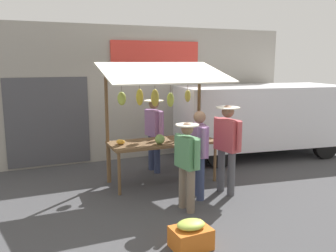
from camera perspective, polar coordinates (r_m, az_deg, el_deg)
name	(u,v)px	position (r m, az deg, el deg)	size (l,w,h in m)	color
ground_plane	(163,182)	(7.64, -0.89, -8.89)	(40.00, 40.00, 0.00)	#424244
street_backdrop	(129,93)	(9.31, -6.22, 5.24)	(9.00, 0.30, 3.40)	#9E998E
market_stall	(161,109)	(7.29, -1.11, 2.71)	(2.50, 1.46, 2.50)	brown
vendor_with_sunhat	(154,129)	(8.09, -2.26, -0.44)	(0.44, 0.71, 1.69)	navy
shopper_with_ponytail	(187,160)	(6.00, 3.06, -5.46)	(0.39, 0.66, 1.52)	#726656
shopper_in_grey_tee	(227,142)	(6.81, 9.44, -2.47)	(0.44, 0.71, 1.71)	#4C4C51
shopper_in_striped_shirt	(199,148)	(6.55, 5.01, -3.57)	(0.32, 0.68, 1.64)	navy
parked_van	(254,114)	(9.78, 13.64, 1.85)	(4.60, 2.41, 1.88)	silver
produce_crate_near	(191,235)	(5.07, 3.68, -17.07)	(0.54, 0.43, 0.40)	#D1661E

